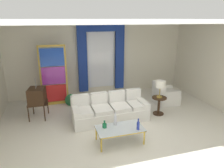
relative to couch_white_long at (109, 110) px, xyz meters
name	(u,v)px	position (x,y,z in m)	size (l,w,h in m)	color
ground_plane	(123,126)	(0.26, -0.58, -0.31)	(16.00, 16.00, 0.00)	silver
wall_rear	(99,58)	(0.26, 2.48, 1.19)	(8.00, 0.12, 3.00)	silver
wall_right	(216,65)	(3.92, 0.02, 1.19)	(0.12, 7.00, 3.00)	silver
ceiling_slab	(116,20)	(0.26, 0.22, 2.71)	(8.00, 7.60, 0.04)	white
curtained_window	(101,53)	(0.32, 2.31, 1.44)	(2.00, 0.17, 2.70)	white
couch_white_long	(109,110)	(0.00, 0.00, 0.00)	(2.35, 0.96, 0.86)	white
coffee_table	(120,129)	(-0.10, -1.35, 0.07)	(1.19, 0.64, 0.41)	silver
bottle_blue_decanter	(105,125)	(-0.47, -1.22, 0.17)	(0.11, 0.11, 0.20)	#196B3D
bottle_crystal_tall	(115,120)	(-0.17, -1.16, 0.25)	(0.08, 0.08, 0.35)	silver
bottle_amber_squat	(138,125)	(0.30, -1.56, 0.23)	(0.07, 0.07, 0.31)	navy
vintage_tv	(37,96)	(-2.16, 0.72, 0.42)	(0.62, 0.67, 1.35)	#382314
armchair_white	(164,96)	(2.34, 0.66, -0.02)	(0.89, 0.88, 0.80)	white
stained_glass_divider	(54,77)	(-1.60, 1.71, 0.75)	(0.95, 0.05, 2.20)	gold
peacock_figurine	(71,101)	(-1.06, 1.34, -0.09)	(0.44, 0.60, 0.50)	beige
round_side_table	(159,104)	(1.67, -0.14, 0.05)	(0.48, 0.48, 0.59)	#382314
table_lamp_brass	(160,85)	(1.67, -0.14, 0.72)	(0.32, 0.32, 0.57)	#B29338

